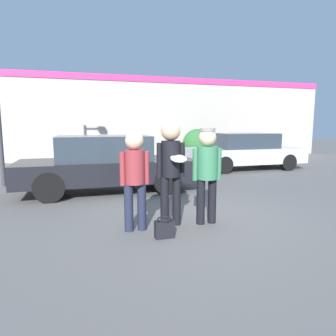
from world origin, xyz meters
name	(u,v)px	position (x,y,z in m)	size (l,w,h in m)	color
ground_plane	(183,218)	(0.00, 0.00, 0.00)	(56.00, 56.00, 0.00)	#5B5956
storefront_building	(117,117)	(0.00, 10.18, 2.14)	(24.00, 0.22, 4.22)	#B2A89E
person_left	(135,173)	(-0.99, -0.43, 0.98)	(0.49, 0.32, 1.66)	#1E2338
person_middle_with_frisbee	(171,164)	(-0.35, -0.35, 1.10)	(0.50, 0.54, 1.82)	black
person_right	(207,167)	(0.30, -0.43, 1.03)	(0.54, 0.37, 1.70)	black
parked_car_near	(107,164)	(-1.18, 2.72, 0.75)	(4.51, 1.80, 1.48)	black
parked_car_far	(245,151)	(4.51, 5.39, 0.72)	(4.44, 1.96, 1.43)	#B7BABF
street_lamp	(1,61)	(-3.82, 4.26, 3.50)	(1.07, 0.35, 5.75)	#38383D
shrub	(198,144)	(4.01, 9.21, 0.78)	(1.56, 1.56, 1.56)	#2D6B33
handbag	(164,228)	(-0.62, -0.90, 0.15)	(0.30, 0.23, 0.32)	black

